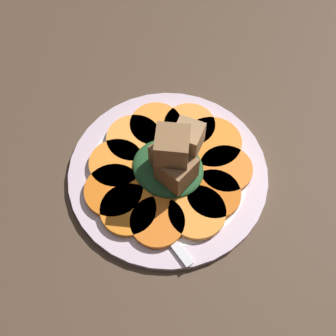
{
  "coord_description": "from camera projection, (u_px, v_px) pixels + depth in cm",
  "views": [
    {
      "loc": [
        16.73,
        -27.07,
        60.53
      ],
      "look_at": [
        0.0,
        0.0,
        4.1
      ],
      "focal_mm": 50.0,
      "sensor_mm": 36.0,
      "label": 1
    }
  ],
  "objects": [
    {
      "name": "table_slab",
      "position": [
        168.0,
        179.0,
        0.67
      ],
      "size": [
        120.0,
        120.0,
        2.0
      ],
      "primitive_type": "cube",
      "color": "#4C3828",
      "rests_on": "ground"
    },
    {
      "name": "plate",
      "position": [
        168.0,
        173.0,
        0.66
      ],
      "size": [
        28.14,
        28.14,
        1.05
      ],
      "color": "silver",
      "rests_on": "table_slab"
    },
    {
      "name": "carrot_slice_0",
      "position": [
        197.0,
        212.0,
        0.62
      ],
      "size": [
        7.76,
        7.76,
        0.89
      ],
      "primitive_type": "cylinder",
      "color": "orange",
      "rests_on": "plate"
    },
    {
      "name": "carrot_slice_1",
      "position": [
        215.0,
        193.0,
        0.64
      ],
      "size": [
        7.4,
        7.4,
        0.89
      ],
      "primitive_type": "cylinder",
      "color": "#D35E12",
      "rests_on": "plate"
    },
    {
      "name": "carrot_slice_2",
      "position": [
        226.0,
        169.0,
        0.65
      ],
      "size": [
        7.46,
        7.46,
        0.89
      ],
      "primitive_type": "cylinder",
      "color": "orange",
      "rests_on": "plate"
    },
    {
      "name": "carrot_slice_3",
      "position": [
        212.0,
        143.0,
        0.67
      ],
      "size": [
        8.56,
        8.56,
        0.89
      ],
      "primitive_type": "cylinder",
      "color": "orange",
      "rests_on": "plate"
    },
    {
      "name": "carrot_slice_4",
      "position": [
        190.0,
        125.0,
        0.69
      ],
      "size": [
        7.58,
        7.58,
        0.89
      ],
      "primitive_type": "cylinder",
      "color": "orange",
      "rests_on": "plate"
    },
    {
      "name": "carrot_slice_5",
      "position": [
        156.0,
        125.0,
        0.69
      ],
      "size": [
        7.68,
        7.68,
        0.89
      ],
      "primitive_type": "cylinder",
      "color": "orange",
      "rests_on": "plate"
    },
    {
      "name": "carrot_slice_6",
      "position": [
        134.0,
        139.0,
        0.68
      ],
      "size": [
        7.96,
        7.96,
        0.89
      ],
      "primitive_type": "cylinder",
      "color": "#F9963A",
      "rests_on": "plate"
    },
    {
      "name": "carrot_slice_7",
      "position": [
        117.0,
        164.0,
        0.66
      ],
      "size": [
        7.76,
        7.76,
        0.89
      ],
      "primitive_type": "cylinder",
      "color": "orange",
      "rests_on": "plate"
    },
    {
      "name": "carrot_slice_8",
      "position": [
        114.0,
        191.0,
        0.64
      ],
      "size": [
        8.04,
        8.04,
        0.89
      ],
      "primitive_type": "cylinder",
      "color": "orange",
      "rests_on": "plate"
    },
    {
      "name": "carrot_slice_9",
      "position": [
        128.0,
        210.0,
        0.62
      ],
      "size": [
        7.57,
        7.57,
        0.89
      ],
      "primitive_type": "cylinder",
      "color": "orange",
      "rests_on": "plate"
    },
    {
      "name": "carrot_slice_10",
      "position": [
        157.0,
        222.0,
        0.61
      ],
      "size": [
        7.28,
        7.28,
        0.89
      ],
      "primitive_type": "cylinder",
      "color": "orange",
      "rests_on": "plate"
    },
    {
      "name": "center_pile",
      "position": [
        171.0,
        160.0,
        0.62
      ],
      "size": [
        10.13,
        9.12,
        10.46
      ],
      "color": "#235128",
      "rests_on": "plate"
    },
    {
      "name": "fork",
      "position": [
        149.0,
        211.0,
        0.62
      ],
      "size": [
        16.88,
        8.4,
        0.4
      ],
      "rotation": [
        0.0,
        0.0,
        -0.4
      ],
      "color": "silver",
      "rests_on": "plate"
    }
  ]
}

